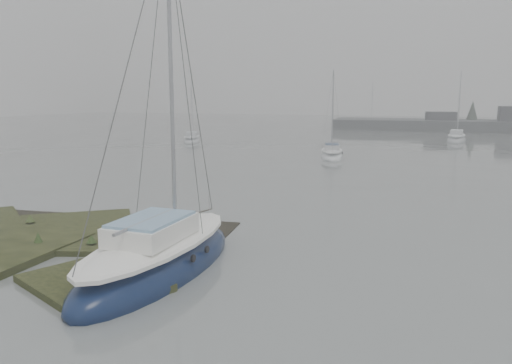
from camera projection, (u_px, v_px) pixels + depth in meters
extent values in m
plane|color=slate|center=(320.00, 153.00, 40.95)|extent=(160.00, 160.00, 0.00)
cube|color=#424247|center=(441.00, 120.00, 66.50)|extent=(4.00, 3.00, 2.20)
cone|color=#384238|center=(472.00, 114.00, 66.97)|extent=(2.00, 2.00, 3.50)
ellipsoid|color=#0D1A3B|center=(160.00, 267.00, 13.39)|extent=(2.52, 7.11, 1.71)
ellipsoid|color=white|center=(159.00, 242.00, 13.27)|extent=(2.03, 6.19, 0.48)
cube|color=white|center=(152.00, 230.00, 12.92)|extent=(1.58, 2.46, 0.50)
cube|color=#7BA1C0|center=(152.00, 219.00, 12.87)|extent=(1.47, 2.25, 0.08)
cylinder|color=#939399|center=(171.00, 76.00, 13.36)|extent=(0.11, 0.11, 8.05)
cylinder|color=#939399|center=(147.00, 221.00, 12.69)|extent=(0.17, 2.82, 0.09)
ellipsoid|color=white|center=(332.00, 157.00, 37.65)|extent=(2.63, 5.23, 1.21)
ellipsoid|color=silver|center=(332.00, 150.00, 37.56)|extent=(2.18, 4.53, 0.34)
cube|color=silver|center=(332.00, 147.00, 37.30)|extent=(1.40, 1.90, 0.36)
cube|color=navy|center=(332.00, 144.00, 37.27)|extent=(1.30, 1.74, 0.06)
cylinder|color=#939399|center=(333.00, 109.00, 37.66)|extent=(0.08, 0.08, 5.71)
cylinder|color=#939399|center=(332.00, 144.00, 37.13)|extent=(0.47, 1.97, 0.06)
ellipsoid|color=silver|center=(192.00, 141.00, 50.53)|extent=(3.08, 4.97, 1.15)
ellipsoid|color=silver|center=(192.00, 137.00, 50.46)|extent=(2.58, 4.29, 0.32)
cube|color=silver|center=(192.00, 134.00, 50.21)|extent=(1.51, 1.87, 0.34)
cube|color=silver|center=(192.00, 132.00, 50.17)|extent=(1.40, 1.72, 0.05)
cylinder|color=#939399|center=(192.00, 107.00, 50.55)|extent=(0.07, 0.07, 5.40)
cylinder|color=#939399|center=(191.00, 132.00, 50.04)|extent=(0.70, 1.80, 0.06)
ellipsoid|color=#B1B6BC|center=(456.00, 140.00, 51.14)|extent=(2.46, 5.63, 1.32)
ellipsoid|color=white|center=(457.00, 135.00, 51.05)|extent=(2.01, 4.89, 0.37)
cube|color=white|center=(457.00, 132.00, 50.79)|extent=(1.39, 2.00, 0.39)
cube|color=silver|center=(457.00, 130.00, 50.75)|extent=(1.29, 1.84, 0.06)
cylinder|color=#939399|center=(459.00, 102.00, 51.09)|extent=(0.09, 0.09, 6.23)
cylinder|color=#939399|center=(457.00, 130.00, 50.61)|extent=(0.34, 2.17, 0.07)
ellipsoid|color=#ADB1B6|center=(375.00, 128.00, 70.38)|extent=(4.97, 4.24, 1.21)
ellipsoid|color=silver|center=(375.00, 125.00, 70.29)|extent=(4.26, 3.60, 0.34)
cube|color=silver|center=(376.00, 123.00, 70.07)|extent=(2.00, 1.86, 0.35)
cube|color=#AFB2BA|center=(376.00, 121.00, 70.04)|extent=(1.85, 1.72, 0.06)
cylinder|color=#939399|center=(372.00, 103.00, 70.28)|extent=(0.08, 0.08, 5.67)
cylinder|color=#939399|center=(377.00, 121.00, 69.92)|extent=(1.64, 1.22, 0.06)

